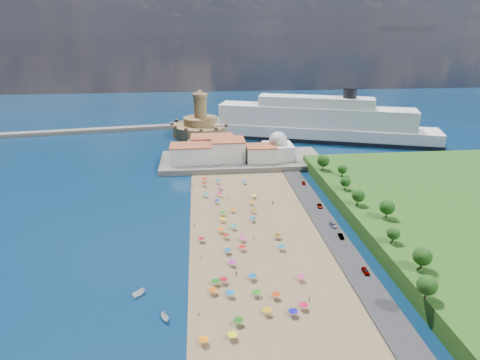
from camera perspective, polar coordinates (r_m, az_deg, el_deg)
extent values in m
plane|color=#071938|center=(157.80, -0.51, -5.97)|extent=(700.00, 700.00, 0.00)
cube|color=#59544C|center=(225.57, 0.26, 2.80)|extent=(90.00, 36.00, 3.00)
cube|color=#59544C|center=(257.97, -5.47, 4.95)|extent=(18.00, 70.00, 2.40)
cube|color=#59544C|center=(316.68, -23.72, 6.27)|extent=(199.03, 34.77, 2.60)
cube|color=silver|center=(218.81, -6.95, 3.72)|extent=(22.00, 14.00, 9.00)
cube|color=silver|center=(220.91, -1.75, 4.30)|extent=(18.00, 16.00, 11.00)
cube|color=silver|center=(219.51, 3.03, 3.77)|extent=(16.00, 12.00, 8.00)
cube|color=silver|center=(232.17, -3.95, 4.95)|extent=(24.00, 14.00, 10.00)
cube|color=silver|center=(225.00, 5.40, 4.13)|extent=(16.00, 16.00, 8.00)
sphere|color=silver|center=(223.37, 5.45, 5.60)|extent=(10.00, 10.00, 10.00)
cylinder|color=silver|center=(222.42, 5.48, 6.55)|extent=(1.20, 1.20, 1.60)
cylinder|color=olive|center=(286.30, -5.57, 7.10)|extent=(40.00, 40.00, 8.00)
cylinder|color=olive|center=(284.86, -5.62, 8.37)|extent=(24.00, 24.00, 5.00)
cylinder|color=olive|center=(283.00, -5.68, 10.25)|extent=(9.00, 9.00, 14.00)
cylinder|color=olive|center=(281.64, -5.74, 11.89)|extent=(10.40, 10.40, 2.40)
cone|color=olive|center=(281.24, -5.76, 12.44)|extent=(6.00, 6.00, 3.00)
cube|color=black|center=(279.95, 10.39, 5.98)|extent=(160.88, 74.85, 2.60)
cube|color=white|center=(279.10, 10.44, 6.68)|extent=(159.80, 74.15, 9.65)
cube|color=white|center=(276.65, 10.59, 8.94)|extent=(127.98, 59.72, 12.86)
cube|color=white|center=(274.91, 10.72, 10.90)|extent=(75.86, 38.39, 6.43)
cylinder|color=black|center=(273.95, 15.38, 11.87)|extent=(8.58, 8.58, 6.43)
cylinder|color=gray|center=(179.66, -4.97, -2.17)|extent=(0.07, 0.07, 2.00)
cone|color=#107D99|center=(179.31, -4.98, -1.90)|extent=(2.50, 2.50, 0.60)
cylinder|color=gray|center=(138.60, 5.94, -9.56)|extent=(0.07, 0.07, 2.00)
cone|color=#0F748E|center=(138.15, 5.96, -9.24)|extent=(2.50, 2.50, 0.60)
cylinder|color=gray|center=(103.96, -1.09, -21.32)|extent=(0.07, 0.07, 2.00)
cone|color=yellow|center=(103.36, -1.09, -20.95)|extent=(2.50, 2.50, 0.60)
cylinder|color=gray|center=(123.34, 1.77, -13.65)|extent=(0.07, 0.07, 2.00)
cone|color=#0C5DA5|center=(122.84, 1.77, -13.31)|extent=(2.50, 2.50, 0.60)
cylinder|color=gray|center=(137.75, 0.32, -9.64)|extent=(0.07, 0.07, 2.00)
cone|color=red|center=(137.30, 0.32, -9.32)|extent=(2.50, 2.50, 0.60)
cylinder|color=gray|center=(121.37, -3.48, -14.33)|extent=(0.07, 0.07, 2.00)
cone|color=#166511|center=(120.85, -3.49, -13.98)|extent=(2.50, 2.50, 0.60)
cylinder|color=gray|center=(187.39, -2.76, -1.12)|extent=(0.07, 0.07, 2.00)
cone|color=#BE2883|center=(187.06, -2.76, -0.87)|extent=(2.50, 2.50, 0.60)
cylinder|color=gray|center=(103.10, -5.18, -21.85)|extent=(0.07, 0.07, 2.00)
cone|color=orange|center=(102.49, -5.20, -21.48)|extent=(2.50, 2.50, 0.60)
cylinder|color=gray|center=(113.69, 9.00, -17.34)|extent=(0.07, 0.07, 2.00)
cone|color=#D41141|center=(113.14, 9.03, -16.98)|extent=(2.50, 2.50, 0.60)
cylinder|color=gray|center=(192.07, -5.13, -0.63)|extent=(0.07, 0.07, 2.00)
cone|color=#972E0D|center=(191.75, -5.14, -0.38)|extent=(2.50, 2.50, 0.60)
cylinder|color=gray|center=(143.27, -5.50, -8.46)|extent=(0.07, 0.07, 2.00)
cone|color=#A30D28|center=(142.84, -5.51, -8.15)|extent=(2.50, 2.50, 0.60)
cylinder|color=gray|center=(124.27, 8.64, -13.62)|extent=(0.07, 0.07, 2.00)
cone|color=#C92B7C|center=(123.77, 8.66, -13.28)|extent=(2.50, 2.50, 0.60)
cylinder|color=gray|center=(164.15, 1.93, -4.39)|extent=(0.07, 0.07, 2.00)
cone|color=#88660C|center=(163.77, 1.93, -4.11)|extent=(2.50, 2.50, 0.60)
cylinder|color=gray|center=(173.06, -3.32, -3.04)|extent=(0.07, 0.07, 2.00)
cone|color=#0C27A3|center=(172.70, -3.33, -2.77)|extent=(2.50, 2.50, 0.60)
cylinder|color=gray|center=(117.97, -3.84, -15.50)|extent=(0.07, 0.07, 2.00)
cone|color=#CC520B|center=(117.44, -3.85, -15.15)|extent=(2.50, 2.50, 0.60)
cylinder|color=gray|center=(148.77, -2.77, -7.21)|extent=(0.07, 0.07, 2.00)
cone|color=#F95F0B|center=(148.35, -2.78, -6.91)|extent=(2.50, 2.50, 0.60)
cylinder|color=gray|center=(161.85, -2.48, -4.78)|extent=(0.07, 0.07, 2.00)
cone|color=#2D7B16|center=(161.47, -2.49, -4.50)|extent=(2.50, 2.50, 0.60)
cylinder|color=gray|center=(164.47, -0.98, -4.33)|extent=(0.07, 0.07, 2.00)
cone|color=orange|center=(164.09, -0.99, -4.05)|extent=(2.50, 2.50, 0.60)
cylinder|color=gray|center=(135.96, -1.79, -10.09)|extent=(0.07, 0.07, 2.00)
cone|color=#105E94|center=(135.50, -1.79, -9.77)|extent=(2.50, 2.50, 0.60)
cylinder|color=gray|center=(107.77, -0.24, -19.51)|extent=(0.07, 0.07, 2.00)
cone|color=#176712|center=(107.20, -0.25, -19.15)|extent=(2.50, 2.50, 0.60)
cylinder|color=gray|center=(143.17, 0.35, -8.38)|extent=(0.07, 0.07, 2.00)
cone|color=#C42A81|center=(142.74, 0.35, -8.06)|extent=(2.50, 2.50, 0.60)
cylinder|color=gray|center=(179.98, -2.94, -2.07)|extent=(0.07, 0.07, 2.00)
cone|color=#D01043|center=(179.63, -2.94, -1.81)|extent=(2.50, 2.50, 0.60)
cylinder|color=gray|center=(194.84, -3.15, -0.26)|extent=(0.07, 0.07, 2.00)
cone|color=#0D5C78|center=(194.52, -3.16, -0.01)|extent=(2.50, 2.50, 0.60)
cylinder|color=gray|center=(116.95, 2.34, -15.83)|extent=(0.07, 0.07, 2.00)
cone|color=#1F8016|center=(116.42, 2.35, -15.48)|extent=(2.50, 2.50, 0.60)
cylinder|color=gray|center=(111.25, 7.54, -18.23)|extent=(0.07, 0.07, 2.00)
cone|color=#120DB0|center=(110.69, 7.56, -17.87)|extent=(2.50, 2.50, 0.60)
cylinder|color=gray|center=(121.92, -2.34, -14.12)|extent=(0.07, 0.07, 2.00)
cone|color=#A50D1A|center=(121.41, -2.35, -13.77)|extent=(2.50, 2.50, 0.60)
cylinder|color=gray|center=(116.46, 5.13, -16.09)|extent=(0.07, 0.07, 2.00)
cone|color=#BC380F|center=(115.92, 5.15, -15.73)|extent=(2.50, 2.50, 0.60)
cylinder|color=gray|center=(145.41, 5.40, -7.99)|extent=(0.07, 0.07, 2.00)
cone|color=brown|center=(144.98, 5.41, -7.68)|extent=(2.50, 2.50, 0.60)
cylinder|color=gray|center=(193.91, 0.63, -0.33)|extent=(0.07, 0.07, 2.00)
cone|color=blue|center=(193.59, 0.63, -0.08)|extent=(2.50, 2.50, 0.60)
cylinder|color=gray|center=(129.58, -1.17, -11.78)|extent=(0.07, 0.07, 2.00)
cone|color=#9C2190|center=(129.10, -1.17, -11.45)|extent=(2.50, 2.50, 0.60)
cylinder|color=gray|center=(171.58, 1.59, -3.23)|extent=(0.07, 0.07, 2.00)
cone|color=#DE6109|center=(171.21, 1.59, -2.96)|extent=(2.50, 2.50, 0.60)
cylinder|color=gray|center=(116.62, -1.40, -15.94)|extent=(0.07, 0.07, 2.00)
cone|color=#0E6BBA|center=(116.09, -1.41, -15.58)|extent=(2.50, 2.50, 0.60)
cylinder|color=gray|center=(198.25, -5.08, 0.07)|extent=(0.07, 0.07, 2.00)
cone|color=red|center=(197.93, -5.09, 0.31)|extent=(2.50, 2.50, 0.60)
cylinder|color=gray|center=(178.16, 1.95, -2.30)|extent=(0.07, 0.07, 2.00)
cone|color=yellow|center=(177.81, 1.96, -2.04)|extent=(2.50, 2.50, 0.60)
cylinder|color=gray|center=(151.02, -0.92, -6.74)|extent=(0.07, 0.07, 2.00)
cone|color=#109482|center=(150.61, -0.93, -6.43)|extent=(2.50, 2.50, 0.60)
cylinder|color=gray|center=(156.71, -2.48, -5.68)|extent=(0.07, 0.07, 2.00)
cone|color=gold|center=(156.31, -2.49, -5.39)|extent=(2.50, 2.50, 0.60)
cylinder|color=gray|center=(144.91, -2.03, -8.01)|extent=(0.07, 0.07, 2.00)
cone|color=maroon|center=(144.48, -2.03, -7.70)|extent=(2.50, 2.50, 0.60)
cylinder|color=gray|center=(157.03, 1.80, -5.61)|extent=(0.07, 0.07, 2.00)
cone|color=#0D6E7F|center=(156.64, 1.81, -5.32)|extent=(2.50, 2.50, 0.60)
cylinder|color=gray|center=(110.97, 3.85, -18.19)|extent=(0.07, 0.07, 2.00)
cone|color=#D79B0B|center=(110.40, 3.86, -17.83)|extent=(2.50, 2.50, 0.60)
imported|color=tan|center=(133.54, -5.51, -10.84)|extent=(0.58, 0.76, 1.89)
imported|color=tan|center=(116.76, 9.83, -16.29)|extent=(0.55, 1.11, 1.82)
imported|color=tan|center=(153.89, -6.50, -6.38)|extent=(0.73, 0.91, 1.76)
imported|color=tan|center=(144.90, 2.01, -8.10)|extent=(0.83, 0.94, 1.61)
imported|color=tan|center=(125.14, -0.54, -13.11)|extent=(1.80, 1.38, 1.89)
imported|color=tan|center=(111.16, -5.87, -18.30)|extent=(0.83, 0.96, 1.65)
imported|color=tan|center=(177.00, -1.79, -2.49)|extent=(1.04, 1.12, 1.85)
imported|color=tan|center=(176.19, -6.54, -2.76)|extent=(0.79, 1.17, 1.67)
imported|color=tan|center=(192.19, -6.81, -0.72)|extent=(1.04, 0.46, 1.75)
imported|color=tan|center=(159.37, 2.19, -5.27)|extent=(0.45, 0.64, 1.66)
imported|color=tan|center=(172.48, 4.69, -3.19)|extent=(1.62, 1.62, 1.88)
imported|color=tan|center=(193.02, 0.76, -0.50)|extent=(1.19, 1.03, 1.59)
imported|color=white|center=(111.46, -10.60, -18.67)|extent=(2.89, 4.25, 1.54)
imported|color=white|center=(121.03, -14.20, -15.37)|extent=(4.19, 4.21, 1.67)
imported|color=gray|center=(156.56, 13.13, -6.23)|extent=(2.17, 4.65, 1.31)
imported|color=gray|center=(149.20, 14.20, -7.75)|extent=(1.55, 3.95, 1.28)
imported|color=gray|center=(131.54, 17.45, -12.25)|extent=(1.63, 3.97, 1.35)
imported|color=gray|center=(171.72, 11.28, -3.61)|extent=(2.56, 4.62, 1.22)
imported|color=gray|center=(195.34, 9.06, -0.41)|extent=(1.91, 3.88, 1.27)
cylinder|color=#382314|center=(116.47, 24.87, -14.47)|extent=(0.50, 0.50, 2.90)
sphere|color=#14380F|center=(115.07, 25.07, -13.40)|extent=(5.22, 5.22, 5.22)
cylinder|color=#382314|center=(128.45, 24.35, -10.89)|extent=(0.50, 0.50, 3.00)
sphere|color=#14380F|center=(127.14, 24.53, -9.85)|extent=(5.41, 5.41, 5.41)
cylinder|color=#382314|center=(139.87, 20.88, -7.87)|extent=(0.50, 0.50, 2.33)
sphere|color=#14380F|center=(138.93, 20.99, -7.10)|extent=(4.20, 4.20, 4.20)
cylinder|color=#382314|center=(156.18, 20.09, -4.56)|extent=(0.50, 0.50, 3.05)
sphere|color=#14380F|center=(155.09, 20.21, -3.65)|extent=(5.49, 5.49, 5.49)
cylinder|color=#382314|center=(164.05, 16.41, -2.94)|extent=(0.50, 0.50, 2.83)
sphere|color=#14380F|center=(163.08, 16.50, -2.12)|extent=(5.09, 5.09, 5.09)
cylinder|color=#382314|center=(178.26, 14.72, -0.91)|extent=(0.50, 0.50, 2.48)
sphere|color=#14380F|center=(177.48, 14.78, -0.24)|extent=(4.46, 4.46, 4.46)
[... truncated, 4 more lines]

